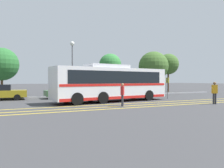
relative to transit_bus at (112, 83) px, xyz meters
The scene contains 17 objects.
ground_plane 1.88m from the transit_bus, 31.66° to the left, with size 220.00×220.00×0.00m, color #38383A.
lane_strip_0 2.81m from the transit_bus, 89.68° to the right, with size 0.20×31.11×0.01m, color gold.
lane_strip_1 4.06m from the transit_bus, 89.81° to the right, with size 0.20×31.11×0.01m, color gold.
lane_strip_2 5.10m from the transit_bus, 89.86° to the right, with size 0.20×31.11×0.01m, color gold.
curb_strip 7.05m from the transit_bus, 89.90° to the left, with size 39.11×0.36×0.15m, color #99999E.
transit_bus is the anchor object (origin of this frame).
parked_car_0 10.99m from the transit_bus, 148.83° to the left, with size 4.67×2.12×1.54m.
parked_car_1 6.23m from the transit_bus, 118.35° to the left, with size 4.85×2.11×1.47m.
parked_car_2 6.79m from the transit_bus, 54.40° to the left, with size 4.59×2.26×1.38m.
pedestrian_0 8.76m from the transit_bus, 40.08° to the right, with size 0.47×0.36×1.83m.
pedestrian_1 3.91m from the transit_bus, 102.68° to the right, with size 0.43×0.47×1.73m.
bus_stop_sign 6.38m from the transit_bus, ahead, with size 0.08×0.40×2.28m.
street_lamp 8.44m from the transit_bus, 103.02° to the left, with size 0.53×0.53×6.65m.
tree_0 19.25m from the transit_bus, 35.51° to the left, with size 3.46×3.46×6.41m.
tree_1 11.15m from the transit_bus, 66.67° to the left, with size 3.17×3.17×5.75m.
tree_2 15.01m from the transit_bus, 129.92° to the left, with size 4.00×4.00×5.92m.
tree_3 14.51m from the transit_bus, 39.31° to the left, with size 4.48×4.48×6.32m.
Camera 1 is at (-8.99, -18.69, 1.96)m, focal length 35.00 mm.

